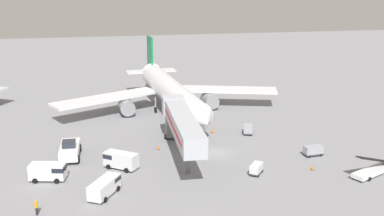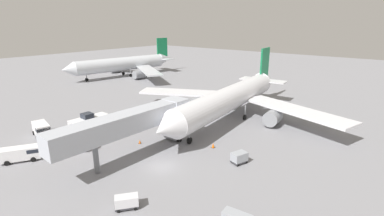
% 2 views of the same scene
% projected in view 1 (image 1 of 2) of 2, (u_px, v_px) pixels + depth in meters
% --- Properties ---
extents(ground_plane, '(300.00, 300.00, 0.00)m').
position_uv_depth(ground_plane, '(215.00, 153.00, 70.09)').
color(ground_plane, gray).
extents(airplane_at_gate, '(44.99, 45.48, 12.74)m').
position_uv_depth(airplane_at_gate, '(169.00, 91.00, 90.19)').
color(airplane_at_gate, silver).
rests_on(airplane_at_gate, ground).
extents(jet_bridge, '(3.90, 22.15, 6.90)m').
position_uv_depth(jet_bridge, '(181.00, 122.00, 67.64)').
color(jet_bridge, '#B2B7C1').
rests_on(jet_bridge, ground).
extents(pushback_tug, '(3.08, 7.19, 2.69)m').
position_uv_depth(pushback_tug, '(70.00, 149.00, 68.07)').
color(pushback_tug, white).
rests_on(pushback_tug, ground).
extents(belt_loader_truck, '(7.46, 4.72, 3.42)m').
position_uv_depth(belt_loader_truck, '(374.00, 169.00, 62.15)').
color(belt_loader_truck, white).
rests_on(belt_loader_truck, ground).
extents(service_van_mid_center, '(4.90, 4.33, 2.28)m').
position_uv_depth(service_van_mid_center, '(120.00, 159.00, 64.17)').
color(service_van_mid_center, silver).
rests_on(service_van_mid_center, ground).
extents(service_van_outer_right, '(4.20, 5.35, 1.99)m').
position_uv_depth(service_van_outer_right, '(105.00, 186.00, 56.29)').
color(service_van_outer_right, white).
rests_on(service_van_outer_right, ground).
extents(service_van_near_center, '(4.87, 3.05, 2.25)m').
position_uv_depth(service_van_near_center, '(49.00, 171.00, 60.41)').
color(service_van_near_center, white).
rests_on(service_van_near_center, ground).
extents(baggage_cart_outer_left, '(2.00, 2.41, 1.58)m').
position_uv_depth(baggage_cart_outer_left, '(248.00, 129.00, 78.36)').
color(baggage_cart_outer_left, '#38383D').
rests_on(baggage_cart_outer_left, ground).
extents(baggage_cart_rear_left, '(2.88, 1.54, 1.52)m').
position_uv_depth(baggage_cart_rear_left, '(313.00, 150.00, 68.82)').
color(baggage_cart_rear_left, '#38383D').
rests_on(baggage_cart_rear_left, ground).
extents(baggage_cart_near_left, '(2.42, 2.64, 1.43)m').
position_uv_depth(baggage_cart_near_left, '(256.00, 168.00, 62.42)').
color(baggage_cart_near_left, '#38383D').
rests_on(baggage_cart_near_left, ground).
extents(ground_crew_worker_foreground, '(0.49, 0.49, 1.86)m').
position_uv_depth(ground_crew_worker_foreground, '(36.00, 207.00, 51.56)').
color(ground_crew_worker_foreground, '#1E2333').
rests_on(ground_crew_worker_foreground, ground).
extents(safety_cone_alpha, '(0.45, 0.45, 0.69)m').
position_uv_depth(safety_cone_alpha, '(313.00, 168.00, 63.87)').
color(safety_cone_alpha, black).
rests_on(safety_cone_alpha, ground).
extents(safety_cone_bravo, '(0.50, 0.50, 0.76)m').
position_uv_depth(safety_cone_bravo, '(212.00, 131.00, 79.19)').
color(safety_cone_bravo, black).
rests_on(safety_cone_bravo, ground).
extents(safety_cone_charlie, '(0.41, 0.41, 0.63)m').
position_uv_depth(safety_cone_charlie, '(158.00, 147.00, 71.54)').
color(safety_cone_charlie, black).
rests_on(safety_cone_charlie, ground).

